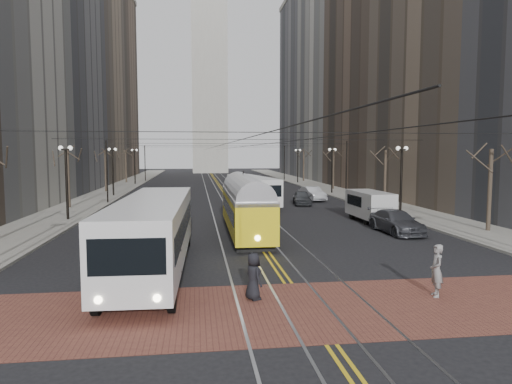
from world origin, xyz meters
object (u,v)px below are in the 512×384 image
object	(u,v)px
sedan_silver	(312,194)
pedestrian_b	(437,270)
rear_bus	(252,191)
pedestrian_a	(253,276)
cargo_van	(370,207)
sedan_grey	(302,198)
streetcar	(246,211)
sedan_parked	(396,222)
clock_tower	(209,33)
transit_bus	(154,235)
pedestrian_d	(173,268)

from	to	relation	value
sedan_silver	pedestrian_b	xyz separation A→B (m)	(-3.92, -33.45, 0.22)
rear_bus	pedestrian_a	world-z (taller)	rear_bus
cargo_van	sedan_grey	size ratio (longest dim) A/B	1.27
sedan_silver	pedestrian_b	world-z (taller)	pedestrian_b
streetcar	sedan_parked	distance (m)	10.08
clock_tower	pedestrian_a	world-z (taller)	clock_tower
sedan_parked	sedan_silver	bearing A→B (deg)	87.94
sedan_parked	pedestrian_a	world-z (taller)	pedestrian_a
sedan_silver	pedestrian_a	size ratio (longest dim) A/B	2.71
rear_bus	pedestrian_b	world-z (taller)	rear_bus
transit_bus	rear_bus	xyz separation A→B (m)	(7.43, 24.15, -0.18)
clock_tower	cargo_van	bearing A→B (deg)	-83.73
streetcar	sedan_parked	size ratio (longest dim) A/B	2.43
streetcar	sedan_grey	bearing A→B (deg)	64.94
sedan_grey	transit_bus	bearing A→B (deg)	-109.36
pedestrian_b	streetcar	bearing A→B (deg)	-146.05
clock_tower	sedan_parked	distance (m)	99.29
rear_bus	cargo_van	distance (m)	13.67
clock_tower	streetcar	bearing A→B (deg)	-90.31
pedestrian_d	sedan_grey	bearing A→B (deg)	2.05
cargo_van	pedestrian_d	distance (m)	21.50
streetcar	pedestrian_a	world-z (taller)	streetcar
streetcar	pedestrian_b	size ratio (longest dim) A/B	6.44
streetcar	pedestrian_a	xyz separation A→B (m)	(-1.18, -13.53, -0.62)
rear_bus	clock_tower	bearing A→B (deg)	82.25
sedan_silver	sedan_parked	distance (m)	20.48
sedan_silver	clock_tower	bearing A→B (deg)	89.02
pedestrian_a	streetcar	bearing A→B (deg)	-27.79
streetcar	pedestrian_a	size ratio (longest dim) A/B	7.33
transit_bus	pedestrian_a	size ratio (longest dim) A/B	7.66
sedan_grey	streetcar	bearing A→B (deg)	-107.85
pedestrian_b	pedestrian_d	world-z (taller)	pedestrian_b
streetcar	sedan_silver	size ratio (longest dim) A/B	2.70
transit_bus	sedan_silver	world-z (taller)	transit_bus
streetcar	pedestrian_d	xyz separation A→B (m)	(-4.14, -12.22, -0.55)
clock_tower	pedestrian_d	world-z (taller)	clock_tower
clock_tower	pedestrian_a	distance (m)	110.53
cargo_van	pedestrian_b	distance (m)	18.49
sedan_parked	transit_bus	bearing A→B (deg)	-155.55
transit_bus	sedan_silver	bearing A→B (deg)	64.44
pedestrian_b	pedestrian_d	xyz separation A→B (m)	(-9.77, 1.84, -0.05)
clock_tower	pedestrian_a	bearing A→B (deg)	-90.92
sedan_grey	sedan_parked	size ratio (longest dim) A/B	0.81
sedan_grey	sedan_parked	bearing A→B (deg)	-74.01
sedan_silver	pedestrian_d	distance (m)	34.45
pedestrian_b	pedestrian_d	distance (m)	9.94
transit_bus	sedan_parked	distance (m)	17.12
sedan_parked	streetcar	bearing A→B (deg)	170.56
clock_tower	cargo_van	size ratio (longest dim) A/B	12.42
sedan_parked	pedestrian_a	bearing A→B (deg)	-135.23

